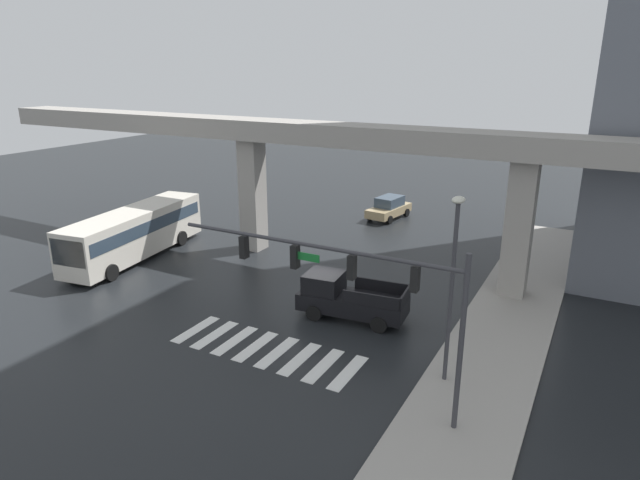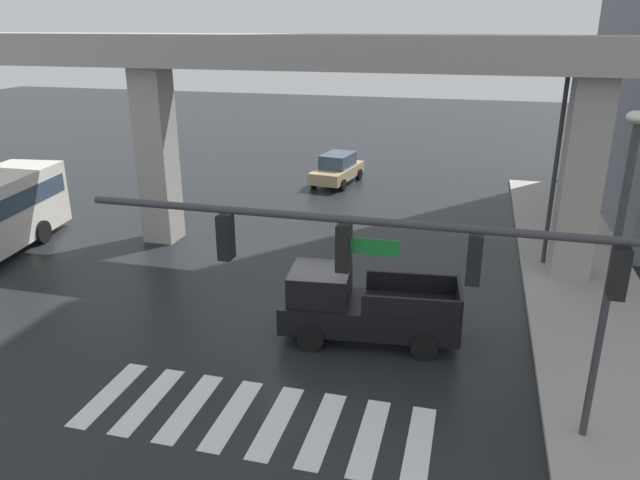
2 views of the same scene
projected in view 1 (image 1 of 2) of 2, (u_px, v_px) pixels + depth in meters
ground_plane at (318, 309)px, 26.91m from camera, size 120.00×120.00×0.00m
crosswalk_stripes at (266, 349)px, 23.06m from camera, size 8.25×2.80×0.01m
elevated_overpass at (372, 146)px, 29.86m from camera, size 57.59×2.45×8.35m
sidewalk_east at (504, 329)px, 24.70m from camera, size 4.00×36.00×0.15m
pickup_truck at (347, 298)px, 25.72m from camera, size 5.27×2.48×2.08m
city_bus at (135, 231)px, 33.64m from camera, size 3.94×11.04×2.99m
sedan_tan at (389, 208)px, 42.48m from camera, size 2.44×4.52×1.72m
traffic_signal_mast at (355, 279)px, 18.17m from camera, size 10.89×0.32×6.20m
street_lamp_near_corner at (453, 270)px, 19.29m from camera, size 0.44×0.70×7.24m
street_lamp_mid_block at (508, 206)px, 28.09m from camera, size 0.44×0.70×7.24m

